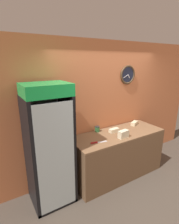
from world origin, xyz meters
TOP-DOWN VIEW (x-y plane):
  - ground_plane at (0.00, 0.00)m, footprint 14.00×14.00m
  - wall_back at (0.00, 1.32)m, footprint 5.20×0.10m
  - prep_counter at (0.00, 0.91)m, footprint 1.93×0.72m
  - beverage_cooler at (-1.39, 1.00)m, footprint 0.68×0.62m
  - sandwich_stack_bottom at (-0.06, 0.70)m, footprint 0.21×0.11m
  - sandwich_stack_middle at (-0.06, 0.70)m, footprint 0.22×0.12m
  - sandwich_flat_left at (0.62, 1.08)m, footprint 0.24×0.18m
  - sandwich_flat_right at (-0.03, 1.00)m, footprint 0.21×0.10m
  - chefs_knife at (-0.60, 0.78)m, footprint 0.31×0.09m
  - condiment_jar at (-0.30, 1.20)m, footprint 0.10×0.10m

SIDE VIEW (x-z plane):
  - ground_plane at x=0.00m, z-range 0.00..0.00m
  - prep_counter at x=0.00m, z-range 0.00..0.93m
  - chefs_knife at x=-0.60m, z-range 0.93..0.95m
  - sandwich_stack_bottom at x=-0.06m, z-range 0.93..1.00m
  - sandwich_flat_left at x=0.62m, z-range 0.93..1.01m
  - sandwich_flat_right at x=-0.03m, z-range 0.93..1.01m
  - condiment_jar at x=-0.30m, z-range 0.93..1.04m
  - sandwich_stack_middle at x=-0.06m, z-range 1.00..1.08m
  - beverage_cooler at x=-1.39m, z-range 0.08..2.09m
  - wall_back at x=0.00m, z-range 0.01..2.71m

